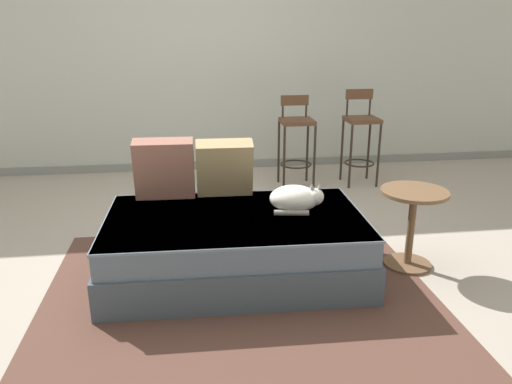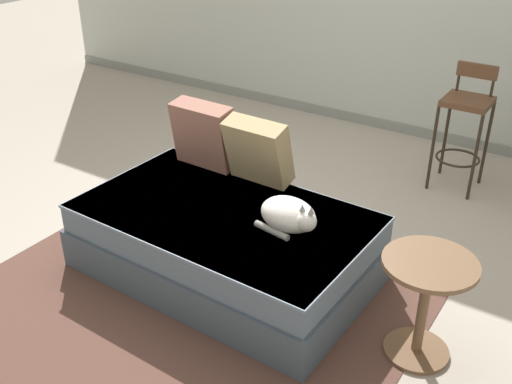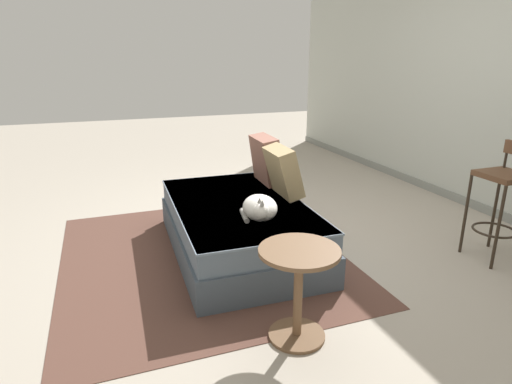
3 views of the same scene
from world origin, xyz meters
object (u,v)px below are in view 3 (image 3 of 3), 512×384
(couch, at_px, (238,226))
(throw_pillow_middle, at_px, (283,171))
(bar_stool_near_window, at_px, (503,193))
(side_table, at_px, (298,281))
(throw_pillow_corner, at_px, (266,159))
(cat, at_px, (260,208))

(couch, distance_m, throw_pillow_middle, 0.58)
(bar_stool_near_window, relative_size, side_table, 1.67)
(throw_pillow_corner, relative_size, throw_pillow_middle, 1.03)
(couch, bearing_deg, cat, 5.00)
(throw_pillow_corner, height_order, side_table, throw_pillow_corner)
(bar_stool_near_window, bearing_deg, couch, -113.30)
(throw_pillow_corner, xyz_separation_m, throw_pillow_middle, (0.42, -0.01, -0.01))
(side_table, bearing_deg, throw_pillow_middle, 160.33)
(side_table, bearing_deg, throw_pillow_corner, 164.74)
(side_table, bearing_deg, bar_stool_near_window, 101.67)
(cat, height_order, bar_stool_near_window, bar_stool_near_window)
(couch, distance_m, bar_stool_near_window, 2.03)
(couch, distance_m, cat, 0.50)
(throw_pillow_middle, bearing_deg, side_table, -19.67)
(throw_pillow_corner, distance_m, side_table, 1.71)
(throw_pillow_middle, distance_m, bar_stool_near_window, 1.66)
(couch, bearing_deg, side_table, -1.50)
(couch, xyz_separation_m, bar_stool_near_window, (0.79, 1.84, 0.32))
(bar_stool_near_window, distance_m, side_table, 1.92)
(couch, relative_size, throw_pillow_middle, 4.09)
(couch, height_order, bar_stool_near_window, bar_stool_near_window)
(throw_pillow_corner, distance_m, bar_stool_near_window, 1.89)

